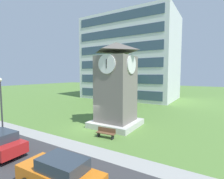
% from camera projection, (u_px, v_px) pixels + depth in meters
% --- Properties ---
extents(ground_plane, '(160.00, 160.00, 0.00)m').
position_uv_depth(ground_plane, '(88.00, 128.00, 18.52)').
color(ground_plane, '#567F38').
extents(street_asphalt, '(120.00, 7.20, 0.01)m').
position_uv_depth(street_asphalt, '(3.00, 163.00, 11.11)').
color(street_asphalt, '#38383A').
rests_on(street_asphalt, ground).
extents(kerb_strip, '(120.00, 1.60, 0.01)m').
position_uv_depth(kerb_strip, '(57.00, 141.00, 14.86)').
color(kerb_strip, '#9E9E99').
rests_on(kerb_strip, ground).
extents(office_building, '(21.22, 13.08, 19.20)m').
position_uv_depth(office_building, '(130.00, 59.00, 41.85)').
color(office_building, silver).
rests_on(office_building, ground).
extents(clock_tower, '(4.83, 4.83, 9.17)m').
position_uv_depth(clock_tower, '(116.00, 90.00, 18.84)').
color(clock_tower, slate).
rests_on(clock_tower, ground).
extents(park_bench, '(1.83, 0.64, 0.88)m').
position_uv_depth(park_bench, '(106.00, 133.00, 15.50)').
color(park_bench, brown).
rests_on(park_bench, ground).
extents(street_lamp, '(0.36, 0.36, 5.39)m').
position_uv_depth(street_lamp, '(1.00, 99.00, 16.37)').
color(street_lamp, '#333338').
rests_on(street_lamp, ground).
extents(tree_by_building, '(3.68, 3.68, 5.82)m').
position_uv_depth(tree_by_building, '(117.00, 85.00, 30.03)').
color(tree_by_building, '#513823').
rests_on(tree_by_building, ground).
extents(parked_car_orange, '(4.62, 2.00, 1.69)m').
position_uv_depth(parked_car_orange, '(60.00, 174.00, 8.39)').
color(parked_car_orange, orange).
rests_on(parked_car_orange, ground).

